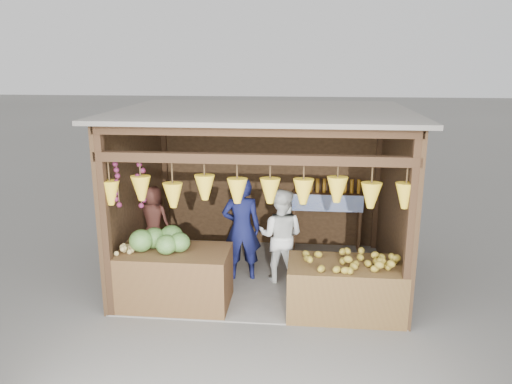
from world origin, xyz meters
TOP-DOWN VIEW (x-y plane):
  - ground at (0.00, 0.00)m, footprint 80.00×80.00m
  - stall_structure at (-0.03, -0.04)m, footprint 4.30×3.30m
  - back_shelf at (1.05, 1.28)m, footprint 1.25×0.32m
  - counter_left at (-1.15, -1.06)m, footprint 1.54×0.85m
  - counter_right at (1.21, -1.08)m, footprint 1.55×0.85m
  - stool at (-1.80, 0.16)m, footprint 0.31×0.31m
  - man_standing at (-0.32, -0.11)m, footprint 0.66×0.49m
  - woman_standing at (0.29, -0.12)m, footprint 0.82×0.69m
  - vendor_seated at (-1.80, 0.16)m, footprint 0.62×0.48m
  - melon_pile at (-1.26, -1.05)m, footprint 1.00×0.50m
  - tanfruit_pile at (-1.77, -1.16)m, footprint 0.34×0.40m
  - mango_pile at (1.26, -1.13)m, footprint 1.40×0.64m

SIDE VIEW (x-z plane):
  - ground at x=0.00m, z-range 0.00..0.00m
  - stool at x=-1.80m, z-range 0.00..0.29m
  - counter_right at x=1.21m, z-range 0.00..0.72m
  - counter_left at x=-1.15m, z-range 0.00..0.81m
  - woman_standing at x=0.29m, z-range 0.00..1.48m
  - man_standing at x=-0.32m, z-range 0.00..1.66m
  - mango_pile at x=1.26m, z-range 0.72..0.94m
  - vendor_seated at x=-1.80m, z-range 0.29..1.40m
  - back_shelf at x=1.05m, z-range 0.21..1.54m
  - tanfruit_pile at x=-1.77m, z-range 0.81..0.94m
  - melon_pile at x=-1.26m, z-range 0.81..1.13m
  - stall_structure at x=-0.03m, z-range 0.34..3.00m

